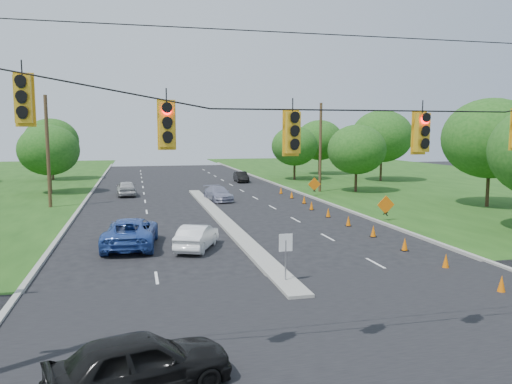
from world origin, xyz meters
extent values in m
plane|color=black|center=(0.00, 0.00, 0.00)|extent=(160.00, 160.00, 0.00)
cube|color=black|center=(0.00, 0.00, 0.00)|extent=(160.00, 14.00, 0.02)
cube|color=gray|center=(-10.10, 30.00, 0.00)|extent=(0.25, 110.00, 0.16)
cube|color=gray|center=(10.10, 30.00, 0.00)|extent=(0.25, 110.00, 0.16)
cube|color=gray|center=(0.00, 21.00, 0.00)|extent=(1.00, 34.00, 0.18)
cylinder|color=gray|center=(0.00, 6.00, 0.90)|extent=(0.06, 0.06, 1.80)
cube|color=white|center=(0.00, 6.00, 1.70)|extent=(0.55, 0.04, 0.70)
cylinder|color=black|center=(0.00, -1.00, 7.00)|extent=(24.00, 0.04, 0.04)
cube|color=gold|center=(-8.00, -1.00, 6.75)|extent=(0.34, 0.24, 1.00)
cube|color=gold|center=(-5.00, -1.00, 6.22)|extent=(0.34, 0.24, 1.00)
cube|color=gold|center=(-2.00, -1.00, 6.05)|extent=(0.34, 0.24, 1.00)
cube|color=gold|center=(1.50, -1.00, 6.05)|extent=(0.34, 0.24, 1.00)
cylinder|color=#422D1C|center=(-12.50, 30.00, 4.50)|extent=(0.28, 0.28, 9.00)
cylinder|color=#422D1C|center=(12.50, 35.00, 4.50)|extent=(0.28, 0.28, 9.00)
cone|color=#DF6405|center=(7.62, 3.00, 0.35)|extent=(0.32, 0.32, 0.70)
cone|color=#DF6405|center=(7.62, 6.50, 0.35)|extent=(0.32, 0.32, 0.70)
cone|color=#DF6405|center=(7.62, 10.00, 0.35)|extent=(0.32, 0.32, 0.70)
cone|color=#DF6405|center=(7.62, 13.50, 0.35)|extent=(0.32, 0.32, 0.70)
cone|color=#DF6405|center=(7.62, 17.00, 0.35)|extent=(0.32, 0.32, 0.70)
cone|color=#DF6405|center=(7.62, 20.50, 0.35)|extent=(0.32, 0.32, 0.70)
cone|color=#DF6405|center=(7.62, 24.00, 0.35)|extent=(0.32, 0.32, 0.70)
cone|color=#DF6405|center=(8.22, 27.50, 0.35)|extent=(0.32, 0.32, 0.70)
cone|color=#DF6405|center=(8.22, 31.00, 0.35)|extent=(0.32, 0.32, 0.70)
cone|color=#DF6405|center=(8.22, 34.50, 0.35)|extent=(0.32, 0.32, 0.70)
cube|color=black|center=(10.80, 18.00, 0.55)|extent=(0.06, 0.58, 0.26)
cube|color=black|center=(10.80, 18.00, 0.55)|extent=(0.06, 0.58, 0.26)
cube|color=orange|center=(10.80, 18.00, 1.15)|extent=(1.27, 0.05, 1.27)
cube|color=black|center=(10.80, 32.00, 0.55)|extent=(0.06, 0.58, 0.26)
cube|color=black|center=(10.80, 32.00, 0.55)|extent=(0.06, 0.58, 0.26)
cube|color=orange|center=(10.80, 32.00, 1.15)|extent=(1.27, 0.05, 1.27)
cylinder|color=black|center=(-14.00, 40.00, 1.26)|extent=(0.28, 0.28, 2.52)
ellipsoid|color=#194C14|center=(-14.00, 40.00, 4.34)|extent=(5.88, 5.88, 5.04)
cylinder|color=black|center=(-16.00, 55.00, 1.44)|extent=(0.28, 0.28, 2.88)
ellipsoid|color=#194C14|center=(-16.00, 55.00, 4.96)|extent=(6.72, 6.72, 5.76)
cylinder|color=black|center=(22.00, 22.00, 1.62)|extent=(0.28, 0.28, 3.24)
ellipsoid|color=#194C14|center=(22.00, 22.00, 5.58)|extent=(7.56, 7.56, 6.48)
cylinder|color=black|center=(16.00, 34.00, 1.26)|extent=(0.28, 0.28, 2.52)
ellipsoid|color=#194C14|center=(16.00, 34.00, 4.34)|extent=(5.88, 5.88, 5.04)
cylinder|color=black|center=(24.00, 44.00, 1.62)|extent=(0.28, 0.28, 3.24)
ellipsoid|color=#194C14|center=(24.00, 44.00, 5.58)|extent=(7.56, 7.56, 6.48)
cylinder|color=black|center=(20.00, 55.00, 1.44)|extent=(0.28, 0.28, 2.88)
ellipsoid|color=#194C14|center=(20.00, 55.00, 4.96)|extent=(6.72, 6.72, 5.76)
cylinder|color=black|center=(14.00, 48.00, 1.26)|extent=(0.28, 0.28, 2.52)
ellipsoid|color=#194C14|center=(14.00, 48.00, 4.34)|extent=(5.88, 5.88, 5.04)
imported|color=black|center=(-5.74, -1.27, 0.73)|extent=(4.59, 2.83, 1.46)
imported|color=white|center=(-2.72, 12.87, 0.66)|extent=(2.80, 4.21, 1.31)
imported|color=#2E51A6|center=(-6.06, 14.26, 0.78)|extent=(3.12, 5.84, 1.56)
imported|color=gray|center=(1.36, 30.97, 0.64)|extent=(2.38, 4.60, 1.28)
imported|color=#AFAFAF|center=(-6.66, 36.58, 0.73)|extent=(1.99, 4.40, 1.47)
imported|color=black|center=(6.82, 47.02, 0.64)|extent=(1.45, 3.92, 1.28)
camera|label=1|loc=(-5.72, -12.61, 6.05)|focal=35.00mm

